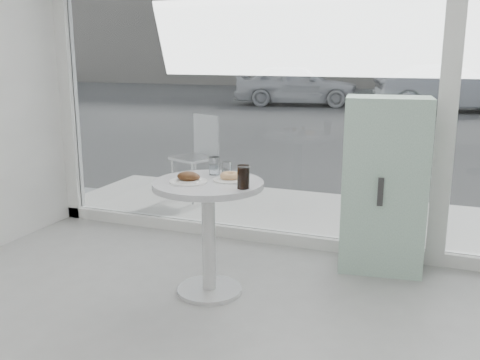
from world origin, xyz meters
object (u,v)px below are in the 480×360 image
at_px(mint_cabinet, 384,185).
at_px(water_tumbler_a, 214,167).
at_px(car_white, 297,84).
at_px(plate_donut, 230,178).
at_px(car_silver, 448,88).
at_px(patio_chair, 199,151).
at_px(plate_fritter, 189,178).
at_px(main_table, 208,214).
at_px(water_tumbler_b, 227,171).
at_px(cola_glass, 243,177).

height_order(mint_cabinet, water_tumbler_a, mint_cabinet).
height_order(car_white, plate_donut, car_white).
relative_size(car_silver, water_tumbler_a, 31.56).
xyz_separation_m(car_white, car_silver, (4.36, -0.35, -0.00)).
xyz_separation_m(patio_chair, plate_fritter, (0.94, -2.10, 0.24)).
relative_size(main_table, plate_fritter, 3.19).
bearing_deg(plate_donut, mint_cabinet, 41.28).
height_order(patio_chair, car_white, car_white).
bearing_deg(car_white, plate_fritter, -179.07).
distance_m(patio_chair, plate_donut, 2.29).
xyz_separation_m(car_white, plate_fritter, (2.93, -13.17, 0.16)).
height_order(water_tumbler_b, cola_glass, cola_glass).
xyz_separation_m(main_table, plate_donut, (0.12, 0.07, 0.24)).
distance_m(main_table, water_tumbler_a, 0.34).
xyz_separation_m(mint_cabinet, plate_donut, (-0.89, -0.78, 0.15)).
relative_size(water_tumbler_a, water_tumbler_b, 1.14).
distance_m(main_table, cola_glass, 0.41).
height_order(plate_donut, water_tumbler_b, water_tumbler_b).
bearing_deg(patio_chair, mint_cabinet, -6.70).
bearing_deg(water_tumbler_a, car_silver, 83.80).
relative_size(patio_chair, water_tumbler_a, 7.24).
height_order(plate_fritter, plate_donut, plate_fritter).
height_order(main_table, car_white, car_white).
relative_size(plate_donut, cola_glass, 1.53).
xyz_separation_m(main_table, water_tumbler_b, (0.07, 0.15, 0.27)).
bearing_deg(main_table, water_tumbler_a, 102.27).
relative_size(patio_chair, water_tumbler_b, 8.27).
bearing_deg(car_silver, main_table, 158.40).
bearing_deg(water_tumbler_a, plate_donut, -37.03).
xyz_separation_m(car_silver, water_tumbler_b, (-1.25, -12.60, 0.18)).
bearing_deg(car_white, main_table, -178.58).
bearing_deg(mint_cabinet, car_white, 100.77).
xyz_separation_m(mint_cabinet, patio_chair, (-2.06, 1.17, -0.08)).
relative_size(mint_cabinet, car_white, 0.34).
relative_size(car_silver, cola_glass, 26.76).
bearing_deg(water_tumbler_b, plate_donut, -54.71).
distance_m(patio_chair, water_tumbler_b, 2.20).
relative_size(water_tumbler_b, cola_glass, 0.74).
distance_m(main_table, water_tumbler_b, 0.31).
bearing_deg(main_table, car_white, 103.05).
bearing_deg(mint_cabinet, car_silver, 80.99).
bearing_deg(cola_glass, car_silver, 85.36).
bearing_deg(plate_fritter, car_white, 102.56).
xyz_separation_m(car_white, water_tumbler_b, (3.11, -12.96, 0.18)).
bearing_deg(cola_glass, water_tumbler_b, 131.42).
bearing_deg(cola_glass, car_white, 104.10).
relative_size(plate_fritter, cola_glass, 1.67).
distance_m(plate_fritter, water_tumbler_a, 0.28).
relative_size(main_table, mint_cabinet, 0.60).
xyz_separation_m(patio_chair, cola_glass, (1.32, -2.11, 0.29)).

